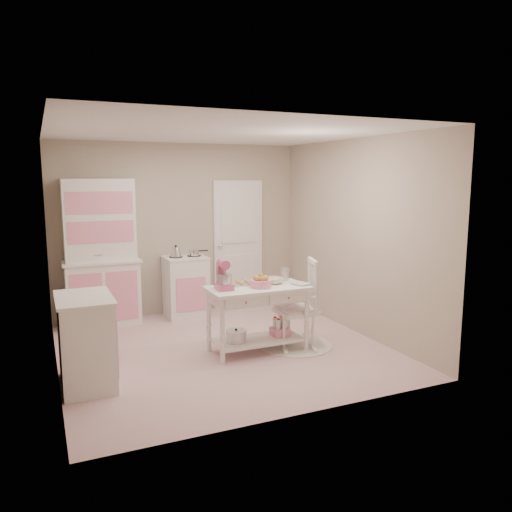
{
  "coord_description": "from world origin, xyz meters",
  "views": [
    {
      "loc": [
        -2.01,
        -5.55,
        2.09
      ],
      "look_at": [
        0.55,
        0.26,
        1.09
      ],
      "focal_mm": 35.0,
      "sensor_mm": 36.0,
      "label": 1
    }
  ],
  "objects_px": {
    "hutch": "(101,253)",
    "bread_basket": "(261,284)",
    "base_cabinet": "(86,341)",
    "stand_mixer": "(224,275)",
    "rocking_chair": "(296,303)",
    "work_table": "(258,319)",
    "stove": "(186,286)"
  },
  "relations": [
    {
      "from": "hutch",
      "to": "base_cabinet",
      "type": "distance_m",
      "value": 2.23
    },
    {
      "from": "base_cabinet",
      "to": "stand_mixer",
      "type": "bearing_deg",
      "value": 8.2
    },
    {
      "from": "rocking_chair",
      "to": "work_table",
      "type": "xyz_separation_m",
      "value": [
        -0.52,
        0.01,
        -0.15
      ]
    },
    {
      "from": "hutch",
      "to": "bread_basket",
      "type": "distance_m",
      "value": 2.52
    },
    {
      "from": "base_cabinet",
      "to": "hutch",
      "type": "bearing_deg",
      "value": 78.72
    },
    {
      "from": "stove",
      "to": "base_cabinet",
      "type": "bearing_deg",
      "value": -128.2
    },
    {
      "from": "stove",
      "to": "stand_mixer",
      "type": "bearing_deg",
      "value": -91.77
    },
    {
      "from": "work_table",
      "to": "stove",
      "type": "bearing_deg",
      "value": 101.08
    },
    {
      "from": "stove",
      "to": "work_table",
      "type": "height_order",
      "value": "stove"
    },
    {
      "from": "stand_mixer",
      "to": "bread_basket",
      "type": "bearing_deg",
      "value": -5.29
    },
    {
      "from": "stove",
      "to": "rocking_chair",
      "type": "bearing_deg",
      "value": -64.61
    },
    {
      "from": "base_cabinet",
      "to": "bread_basket",
      "type": "bearing_deg",
      "value": 4.43
    },
    {
      "from": "base_cabinet",
      "to": "rocking_chair",
      "type": "xyz_separation_m",
      "value": [
        2.5,
        0.2,
        0.09
      ]
    },
    {
      "from": "stove",
      "to": "work_table",
      "type": "relative_size",
      "value": 0.77
    },
    {
      "from": "work_table",
      "to": "bread_basket",
      "type": "bearing_deg",
      "value": -68.2
    },
    {
      "from": "hutch",
      "to": "work_table",
      "type": "height_order",
      "value": "hutch"
    },
    {
      "from": "work_table",
      "to": "bread_basket",
      "type": "relative_size",
      "value": 4.8
    },
    {
      "from": "hutch",
      "to": "work_table",
      "type": "xyz_separation_m",
      "value": [
        1.56,
        -1.9,
        -0.64
      ]
    },
    {
      "from": "base_cabinet",
      "to": "stand_mixer",
      "type": "distance_m",
      "value": 1.66
    },
    {
      "from": "rocking_chair",
      "to": "stand_mixer",
      "type": "bearing_deg",
      "value": -164.19
    },
    {
      "from": "stand_mixer",
      "to": "rocking_chair",
      "type": "bearing_deg",
      "value": 2.16
    },
    {
      "from": "rocking_chair",
      "to": "stand_mixer",
      "type": "height_order",
      "value": "stand_mixer"
    },
    {
      "from": "rocking_chair",
      "to": "stand_mixer",
      "type": "distance_m",
      "value": 1.03
    },
    {
      "from": "hutch",
      "to": "bread_basket",
      "type": "relative_size",
      "value": 8.32
    },
    {
      "from": "stand_mixer",
      "to": "bread_basket",
      "type": "relative_size",
      "value": 1.36
    },
    {
      "from": "hutch",
      "to": "rocking_chair",
      "type": "bearing_deg",
      "value": -42.53
    },
    {
      "from": "stove",
      "to": "bread_basket",
      "type": "xyz_separation_m",
      "value": [
        0.38,
        -1.9,
        0.39
      ]
    },
    {
      "from": "hutch",
      "to": "work_table",
      "type": "relative_size",
      "value": 1.73
    },
    {
      "from": "bread_basket",
      "to": "stand_mixer",
      "type": "bearing_deg",
      "value": 170.96
    },
    {
      "from": "stove",
      "to": "bread_basket",
      "type": "relative_size",
      "value": 3.68
    },
    {
      "from": "stove",
      "to": "work_table",
      "type": "bearing_deg",
      "value": -78.92
    },
    {
      "from": "base_cabinet",
      "to": "rocking_chair",
      "type": "bearing_deg",
      "value": 4.55
    }
  ]
}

